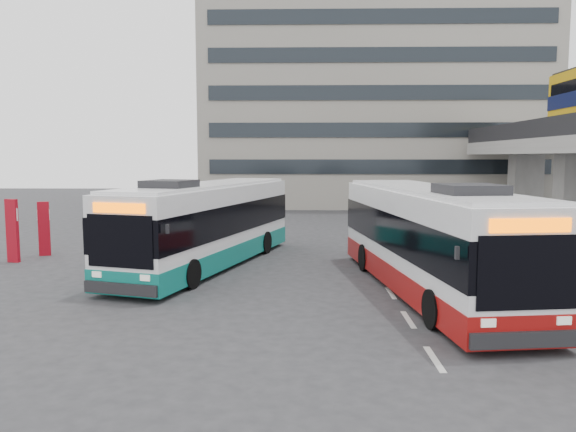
{
  "coord_description": "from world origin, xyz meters",
  "views": [
    {
      "loc": [
        -0.44,
        -17.96,
        4.42
      ],
      "look_at": [
        -0.96,
        4.9,
        2.0
      ],
      "focal_mm": 35.0,
      "sensor_mm": 36.0,
      "label": 1
    }
  ],
  "objects": [
    {
      "name": "ground",
      "position": [
        0.0,
        0.0,
        0.0
      ],
      "size": [
        120.0,
        120.0,
        0.0
      ],
      "primitive_type": "plane",
      "color": "#28282B",
      "rests_on": "ground"
    },
    {
      "name": "bike_shelter",
      "position": [
        8.47,
        3.0,
        1.44
      ],
      "size": [
        10.0,
        4.0,
        2.54
      ],
      "color": "#595B60",
      "rests_on": "ground"
    },
    {
      "name": "office_block",
      "position": [
        6.0,
        36.0,
        12.5
      ],
      "size": [
        30.0,
        15.0,
        25.0
      ],
      "primitive_type": "cube",
      "color": "gray",
      "rests_on": "ground"
    },
    {
      "name": "road_markings",
      "position": [
        2.5,
        -3.0,
        0.01
      ],
      "size": [
        0.15,
        7.6,
        0.01
      ],
      "color": "beige",
      "rests_on": "ground"
    },
    {
      "name": "bus_main",
      "position": [
        3.73,
        0.28,
        1.71
      ],
      "size": [
        4.23,
        12.69,
        3.68
      ],
      "rotation": [
        0.0,
        0.0,
        0.13
      ],
      "color": "white",
      "rests_on": "ground"
    },
    {
      "name": "bus_teal",
      "position": [
        -4.2,
        4.51,
        1.67
      ],
      "size": [
        5.96,
        12.43,
        3.6
      ],
      "rotation": [
        0.0,
        0.0,
        -0.29
      ],
      "color": "white",
      "rests_on": "ground"
    },
    {
      "name": "pedestrian",
      "position": [
        -6.61,
        1.72,
        0.75
      ],
      "size": [
        0.41,
        0.58,
        1.51
      ],
      "primitive_type": "imported",
      "rotation": [
        0.0,
        0.0,
        1.47
      ],
      "color": "black",
      "rests_on": "ground"
    },
    {
      "name": "sign_totem_mid",
      "position": [
        -12.51,
        5.04,
        1.37
      ],
      "size": [
        0.57,
        0.3,
        2.67
      ],
      "rotation": [
        0.0,
        0.0,
        -0.25
      ],
      "color": "maroon",
      "rests_on": "ground"
    },
    {
      "name": "sign_totem_north",
      "position": [
        -11.92,
        6.65,
        1.26
      ],
      "size": [
        0.52,
        0.29,
        2.43
      ],
      "rotation": [
        0.0,
        0.0,
        0.3
      ],
      "color": "maroon",
      "rests_on": "ground"
    }
  ]
}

